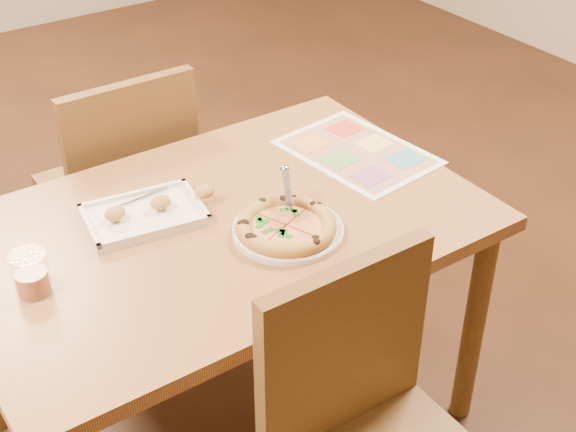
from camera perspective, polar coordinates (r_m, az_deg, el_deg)
dining_table at (r=2.06m, az=-4.76°, el=-2.28°), size 1.30×0.85×0.72m
chair_near at (r=1.74m, az=5.74°, el=-13.87°), size 0.42×0.42×0.47m
chair_far at (r=2.56m, az=-11.54°, el=3.13°), size 0.42×0.42×0.47m
plate at (r=1.96m, az=0.00°, el=-1.03°), size 0.30×0.30×0.01m
pizza at (r=1.94m, az=-0.12°, el=-0.74°), size 0.25×0.25×0.04m
pizza_cutter at (r=1.96m, az=-0.02°, el=1.66°), size 0.08×0.13×0.08m
appetizer_tray at (r=2.04m, az=-9.94°, el=0.16°), size 0.35×0.24×0.06m
glass_tumbler at (r=1.84m, az=-17.79°, el=-4.10°), size 0.08×0.08×0.10m
menu at (r=2.31m, az=4.94°, el=4.57°), size 0.35×0.45×0.00m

